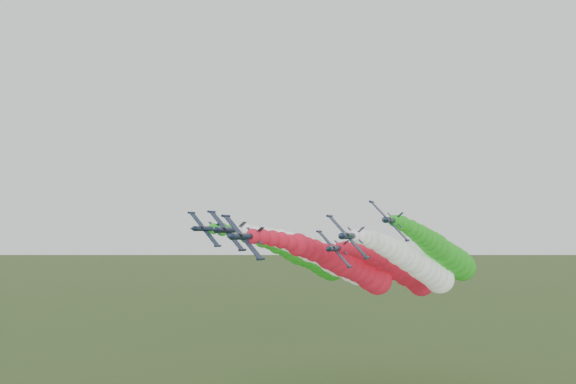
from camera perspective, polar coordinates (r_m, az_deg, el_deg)
name	(u,v)px	position (r m, az deg, el deg)	size (l,w,h in m)	color
jet_lead	(350,267)	(130.99, 6.31, -7.57)	(13.77, 73.17, 18.86)	#121E36
jet_inner_left	(329,259)	(140.32, 4.23, -6.85)	(13.34, 72.74, 18.43)	#121E36
jet_inner_right	(419,266)	(136.21, 13.18, -7.32)	(13.74, 73.14, 18.83)	#121E36
jet_outer_left	(306,257)	(155.52, 1.81, -6.58)	(13.76, 73.16, 18.85)	#121E36
jet_outer_right	(446,255)	(145.30, 15.75, -6.14)	(13.68, 73.08, 18.77)	#121E36
jet_trail	(402,272)	(153.45, 11.50, -7.94)	(13.89, 73.29, 18.98)	#121E36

